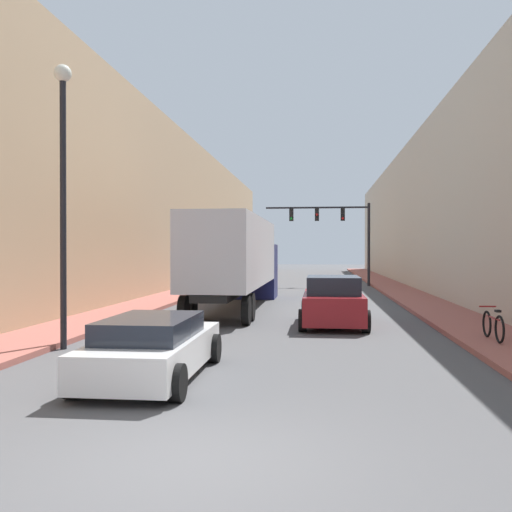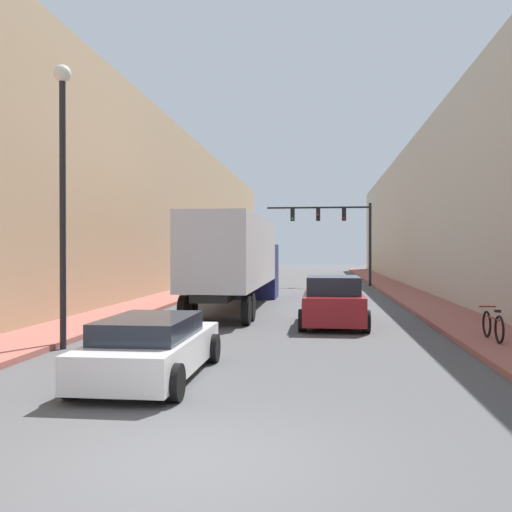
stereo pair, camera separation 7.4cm
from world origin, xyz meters
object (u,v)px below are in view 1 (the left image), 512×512
sedan_car (153,347)px  suv_car (333,302)px  semi_truck (238,258)px  parked_bicycle (493,326)px  traffic_signal_gantry (339,226)px  street_lamp (63,168)px

sedan_car → suv_car: 9.12m
semi_truck → suv_car: (3.97, -5.34, -1.41)m
parked_bicycle → traffic_signal_gantry: bearing=97.0°
sedan_car → parked_bicycle: size_ratio=2.56×
traffic_signal_gantry → parked_bicycle: bearing=-83.0°
semi_truck → parked_bicycle: 12.19m
sedan_car → parked_bicycle: bearing=31.1°
street_lamp → traffic_signal_gantry: bearing=74.0°
traffic_signal_gantry → parked_bicycle: size_ratio=4.10×
traffic_signal_gantry → street_lamp: (-7.89, -27.49, 0.31)m
street_lamp → parked_bicycle: bearing=8.9°
sedan_car → suv_car: bearing=66.1°
sedan_car → traffic_signal_gantry: 31.04m
sedan_car → parked_bicycle: sedan_car is taller
semi_truck → sedan_car: bearing=-88.9°
sedan_car → traffic_signal_gantry: size_ratio=0.62×
suv_car → street_lamp: bearing=-142.3°
traffic_signal_gantry → street_lamp: bearing=-106.0°
sedan_car → suv_car: suv_car is taller
street_lamp → parked_bicycle: size_ratio=3.96×
semi_truck → traffic_signal_gantry: bearing=73.7°
street_lamp → suv_car: bearing=37.7°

